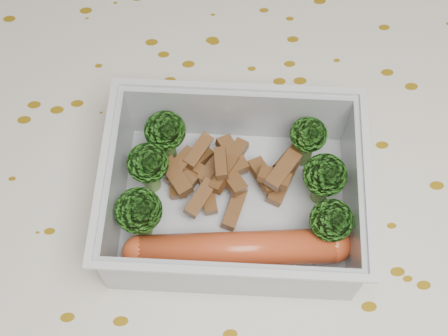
{
  "coord_description": "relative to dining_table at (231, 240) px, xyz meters",
  "views": [
    {
      "loc": [
        -0.02,
        -0.17,
        1.14
      ],
      "look_at": [
        -0.0,
        0.01,
        0.78
      ],
      "focal_mm": 50.0,
      "sensor_mm": 36.0,
      "label": 1
    }
  ],
  "objects": [
    {
      "name": "lunch_container",
      "position": [
        0.0,
        -0.01,
        0.11
      ],
      "size": [
        0.17,
        0.14,
        0.06
      ],
      "color": "silver",
      "rests_on": "tablecloth"
    },
    {
      "name": "meat_pile",
      "position": [
        -0.0,
        0.01,
        0.1
      ],
      "size": [
        0.1,
        0.07,
        0.03
      ],
      "color": "brown",
      "rests_on": "lunch_container"
    },
    {
      "name": "tablecloth",
      "position": [
        0.0,
        0.0,
        0.05
      ],
      "size": [
        1.46,
        0.96,
        0.19
      ],
      "color": "silver",
      "rests_on": "dining_table"
    },
    {
      "name": "broccoli_florets",
      "position": [
        -0.0,
        -0.0,
        0.12
      ],
      "size": [
        0.14,
        0.1,
        0.04
      ],
      "color": "#608C3F",
      "rests_on": "lunch_container"
    },
    {
      "name": "dining_table",
      "position": [
        0.0,
        0.0,
        0.0
      ],
      "size": [
        1.4,
        0.9,
        0.75
      ],
      "color": "brown",
      "rests_on": "ground"
    },
    {
      "name": "sausage",
      "position": [
        -0.0,
        -0.05,
        0.11
      ],
      "size": [
        0.14,
        0.03,
        0.02
      ],
      "color": "#C04621",
      "rests_on": "lunch_container"
    }
  ]
}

